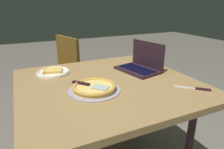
# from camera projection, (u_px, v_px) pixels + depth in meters

# --- Properties ---
(dining_table) EXTENTS (1.17, 1.11, 0.75)m
(dining_table) POSITION_uv_depth(u_px,v_px,m) (107.00, 90.00, 1.39)
(dining_table) COLOR olive
(dining_table) RESTS_ON ground_plane
(laptop) EXTENTS (0.29, 0.37, 0.22)m
(laptop) POSITION_uv_depth(u_px,v_px,m) (141.00, 65.00, 1.59)
(laptop) COLOR black
(laptop) RESTS_ON dining_table
(pizza_plate) EXTENTS (0.25, 0.25, 0.04)m
(pizza_plate) POSITION_uv_depth(u_px,v_px,m) (53.00, 72.00, 1.52)
(pizza_plate) COLOR white
(pizza_plate) RESTS_ON dining_table
(pizza_tray) EXTENTS (0.32, 0.32, 0.04)m
(pizza_tray) POSITION_uv_depth(u_px,v_px,m) (94.00, 88.00, 1.22)
(pizza_tray) COLOR #9A96A3
(pizza_tray) RESTS_ON dining_table
(table_knife) EXTENTS (0.17, 0.16, 0.01)m
(table_knife) POSITION_uv_depth(u_px,v_px,m) (196.00, 89.00, 1.25)
(table_knife) COLOR beige
(table_knife) RESTS_ON dining_table
(chair_near) EXTENTS (0.58, 0.58, 0.90)m
(chair_near) POSITION_uv_depth(u_px,v_px,m) (59.00, 72.00, 2.27)
(chair_near) COLOR brown
(chair_near) RESTS_ON ground_plane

